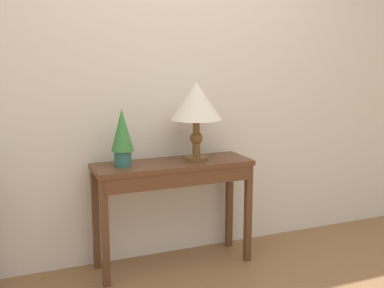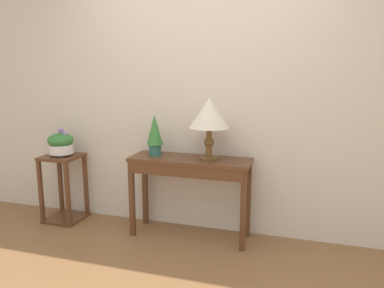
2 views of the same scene
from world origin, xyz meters
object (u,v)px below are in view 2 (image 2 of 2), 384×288
potted_plant_on_console (155,133)px  pedestal_stand_left (64,188)px  console_table (189,172)px  table_lamp (209,115)px  planter_bowl_wide (61,143)px

potted_plant_on_console → pedestal_stand_left: potted_plant_on_console is taller
console_table → pedestal_stand_left: bearing=179.5°
console_table → table_lamp: (0.18, 0.02, 0.52)m
console_table → table_lamp: 0.55m
potted_plant_on_console → pedestal_stand_left: size_ratio=0.56×
console_table → planter_bowl_wide: size_ratio=3.94×
planter_bowl_wide → potted_plant_on_console: bearing=1.6°
planter_bowl_wide → console_table: bearing=-0.5°
table_lamp → potted_plant_on_console: table_lamp is taller
pedestal_stand_left → planter_bowl_wide: planter_bowl_wide is taller
table_lamp → planter_bowl_wide: (-1.54, -0.01, -0.34)m
table_lamp → planter_bowl_wide: 1.58m
pedestal_stand_left → planter_bowl_wide: 0.47m
potted_plant_on_console → planter_bowl_wide: (-1.01, -0.03, -0.15)m
console_table → pedestal_stand_left: (-1.36, 0.01, -0.29)m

